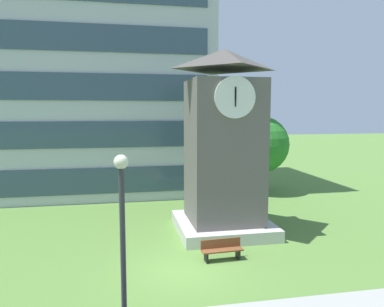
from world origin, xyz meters
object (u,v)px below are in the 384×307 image
(park_bench, at_px, (222,249))
(tree_near_tower, at_px, (260,145))
(clock_tower, at_px, (224,153))
(street_lamp, at_px, (123,233))

(park_bench, bearing_deg, tree_near_tower, 62.05)
(clock_tower, bearing_deg, street_lamp, -119.29)
(clock_tower, distance_m, tree_near_tower, 10.15)
(clock_tower, xyz_separation_m, tree_near_tower, (5.42, 8.57, -0.43))
(clock_tower, relative_size, street_lamp, 1.78)
(street_lamp, xyz_separation_m, tree_near_tower, (10.71, 18.01, 0.44))
(park_bench, bearing_deg, clock_tower, 73.40)
(clock_tower, xyz_separation_m, park_bench, (-1.11, -3.73, -3.76))
(clock_tower, relative_size, tree_near_tower, 1.58)
(tree_near_tower, bearing_deg, street_lamp, -120.74)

